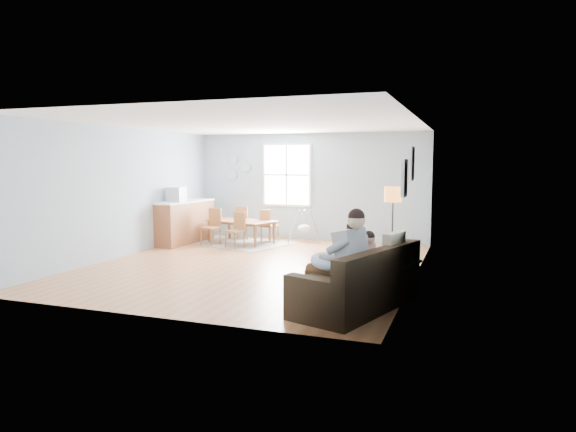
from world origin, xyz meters
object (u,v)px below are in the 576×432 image
at_px(dining_table, 241,232).
at_px(baby_swing, 304,228).
at_px(chair_se, 237,228).
at_px(chair_sw, 212,224).
at_px(floor_lamp, 393,202).
at_px(counter, 185,222).
at_px(father, 341,257).
at_px(chair_ne, 268,224).
at_px(sofa, 361,287).
at_px(storage_cube, 339,295).
at_px(monitor, 176,195).
at_px(toddler, 363,254).
at_px(chair_nw, 244,221).

bearing_deg(dining_table, baby_swing, 43.82).
relative_size(chair_se, baby_swing, 0.86).
height_order(dining_table, chair_sw, chair_sw).
xyz_separation_m(floor_lamp, chair_se, (-3.74, 1.35, -0.81)).
relative_size(counter, baby_swing, 1.99).
distance_m(dining_table, baby_swing, 1.58).
distance_m(father, baby_swing, 6.03).
distance_m(father, chair_ne, 6.09).
relative_size(father, baby_swing, 1.46).
bearing_deg(chair_ne, baby_swing, 22.61).
height_order(sofa, storage_cube, sofa).
height_order(father, monitor, father).
bearing_deg(baby_swing, chair_sw, -149.64).
bearing_deg(chair_ne, counter, -156.33).
xyz_separation_m(toddler, floor_lamp, (0.06, 2.36, 0.56)).
relative_size(toddler, chair_sw, 0.94).
relative_size(toddler, storage_cube, 1.45).
distance_m(floor_lamp, storage_cube, 3.06).
bearing_deg(dining_table, monitor, -134.28).
height_order(sofa, chair_ne, sofa).
height_order(storage_cube, chair_ne, chair_ne).
relative_size(chair_sw, chair_ne, 1.07).
height_order(sofa, monitor, monitor).
xyz_separation_m(sofa, father, (-0.22, -0.24, 0.44)).
height_order(counter, monitor, monitor).
relative_size(chair_se, counter, 0.43).
bearing_deg(floor_lamp, chair_se, 160.19).
height_order(chair_ne, baby_swing, chair_ne).
bearing_deg(dining_table, sofa, -34.00).
bearing_deg(dining_table, floor_lamp, -11.37).
bearing_deg(storage_cube, toddler, 67.24).
xyz_separation_m(storage_cube, dining_table, (-3.68, 4.87, 0.04)).
relative_size(sofa, floor_lamp, 1.48).
bearing_deg(chair_nw, dining_table, -72.70).
relative_size(toddler, counter, 0.43).
bearing_deg(monitor, chair_ne, 32.02).
distance_m(toddler, chair_ne, 5.82).
relative_size(floor_lamp, chair_nw, 1.81).
height_order(chair_se, counter, counter).
xyz_separation_m(chair_sw, monitor, (-0.75, -0.37, 0.72)).
bearing_deg(chair_sw, toddler, -41.70).
distance_m(chair_nw, baby_swing, 1.60).
distance_m(chair_sw, chair_se, 0.81).
height_order(father, dining_table, father).
height_order(storage_cube, monitor, monitor).
height_order(chair_sw, chair_se, chair_sw).
bearing_deg(toddler, chair_ne, 125.04).
xyz_separation_m(sofa, baby_swing, (-2.52, 5.32, 0.06)).
relative_size(chair_nw, chair_ne, 1.04).
xyz_separation_m(chair_se, monitor, (-1.52, -0.11, 0.76)).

